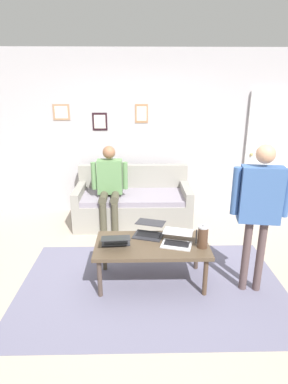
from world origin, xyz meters
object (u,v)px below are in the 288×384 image
Objects in this scene: french_press at (203,237)px; interior_door at (269,153)px; laptop_center at (177,240)px; person_standing at (260,202)px; person_seated at (110,183)px; laptop_left at (116,240)px; couch at (133,204)px; laptop_right at (149,231)px; coffee_table at (152,248)px.

interior_door is at bearing -124.53° from french_press.
laptop_center is 0.25× the size of person_standing.
person_seated is (2.68, 0.73, -0.30)m from interior_door.
laptop_left is 1.55m from person_standing.
couch reaches higher than laptop_center.
interior_door is at bearing -137.16° from laptop_right.
interior_door is 1.66× the size of coffee_table.
interior_door is 3.36m from laptop_left.
french_press is (1.57, 2.28, -0.42)m from interior_door.
coffee_table is 3.14× the size of laptop_center.
coffee_table is 1.60m from person_seated.
laptop_right is (-0.21, 1.47, 0.22)m from couch.
laptop_left is 0.67m from laptop_center.
laptop_left is at bearing -6.37° from person_standing.
laptop_left is at bearing 41.30° from interior_door.
french_press is (-0.76, 1.78, 0.30)m from couch.
person_seated is (0.85, -1.47, 0.20)m from laptop_center.
person_seated is (1.11, -1.55, 0.13)m from french_press.
person_standing is at bearing 66.20° from interior_door.
interior_door reaches higher than couch.
coffee_table is 1.23m from person_standing.
person_standing is at bearing 171.25° from coffee_table.
laptop_left is 0.93m from french_press.
french_press is at bearing 174.54° from laptop_left.
interior_door is 2.94m from laptop_right.
person_standing reaches higher than french_press.
laptop_right is (-0.37, -0.22, 0.00)m from laptop_left.
couch is at bearing -55.07° from person_standing.
couch is 2.37m from person_standing.
person_standing is (-1.29, 1.85, 0.72)m from couch.
laptop_right is (0.02, -0.22, 0.10)m from coffee_table.
laptop_left is 0.84× the size of laptop_right.
person_standing reaches higher than coffee_table.
couch is at bearing -95.53° from laptop_left.
person_seated reaches higher than couch.
person_standing is (-1.09, 0.38, 0.49)m from laptop_right.
laptop_left is at bearing 30.86° from laptop_right.
laptop_left is at bearing 0.21° from coffee_table.
person_seated is at bearing 15.22° from interior_door.
laptop_right reaches higher than coffee_table.
laptop_right is 1.37m from person_seated.
laptop_left is (0.16, 1.69, 0.22)m from couch.
french_press reaches higher than coffee_table.
couch is 4.59× the size of laptop_center.
couch is 1.13× the size of person_standing.
person_seated reaches higher than laptop_left.
person_standing is at bearing 173.63° from laptop_left.
laptop_left is at bearing 84.47° from couch.
laptop_left reaches higher than laptop_center.
person_seated is (0.35, 0.23, 0.42)m from couch.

